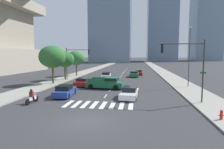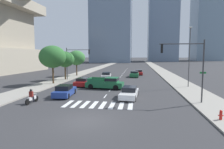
# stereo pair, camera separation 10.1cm
# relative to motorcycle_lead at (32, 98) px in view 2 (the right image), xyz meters

# --- Properties ---
(ground_plane) EXTENTS (800.00, 800.00, 0.00)m
(ground_plane) POSITION_rel_motorcycle_lead_xyz_m (6.86, -4.36, -0.58)
(ground_plane) COLOR #333335
(sidewalk_east) EXTENTS (4.00, 260.00, 0.15)m
(sidewalk_east) POSITION_rel_motorcycle_lead_xyz_m (17.96, 25.64, -0.51)
(sidewalk_east) COLOR gray
(sidewalk_east) RESTS_ON ground
(sidewalk_west) EXTENTS (4.00, 260.00, 0.15)m
(sidewalk_west) POSITION_rel_motorcycle_lead_xyz_m (-4.25, 25.64, -0.51)
(sidewalk_west) COLOR gray
(sidewalk_west) RESTS_ON ground
(crosswalk_near) EXTENTS (6.75, 2.75, 0.01)m
(crosswalk_near) POSITION_rel_motorcycle_lead_xyz_m (6.86, 0.30, -0.58)
(crosswalk_near) COLOR silver
(crosswalk_near) RESTS_ON ground
(lane_divider_center) EXTENTS (0.14, 50.00, 0.01)m
(lane_divider_center) POSITION_rel_motorcycle_lead_xyz_m (6.86, 28.30, -0.58)
(lane_divider_center) COLOR silver
(lane_divider_center) RESTS_ON ground
(motorcycle_lead) EXTENTS (0.70, 2.09, 1.49)m
(motorcycle_lead) POSITION_rel_motorcycle_lead_xyz_m (0.00, 0.00, 0.00)
(motorcycle_lead) COLOR black
(motorcycle_lead) RESTS_ON ground
(pickup_truck) EXTENTS (5.58, 2.56, 1.67)m
(pickup_truck) POSITION_rel_motorcycle_lead_xyz_m (6.18, 9.41, 0.23)
(pickup_truck) COLOR #1E6038
(pickup_truck) RESTS_ON ground
(sedan_blue_0) EXTENTS (2.13, 4.44, 1.35)m
(sedan_blue_0) POSITION_rel_motorcycle_lead_xyz_m (2.04, 3.69, 0.04)
(sedan_blue_0) COLOR navy
(sedan_blue_0) RESTS_ON ground
(sedan_red_1) EXTENTS (2.03, 4.43, 1.27)m
(sedan_red_1) POSITION_rel_motorcycle_lead_xyz_m (1.99, 11.65, 0.01)
(sedan_red_1) COLOR maroon
(sedan_red_1) RESTS_ON ground
(sedan_red_2) EXTENTS (1.95, 4.56, 1.22)m
(sedan_red_2) POSITION_rel_motorcycle_lead_xyz_m (10.95, 30.35, -0.02)
(sedan_red_2) COLOR maroon
(sedan_red_2) RESTS_ON ground
(sedan_white_3) EXTENTS (2.23, 4.87, 1.31)m
(sedan_white_3) POSITION_rel_motorcycle_lead_xyz_m (4.13, 21.62, 0.02)
(sedan_white_3) COLOR silver
(sedan_white_3) RESTS_ON ground
(sedan_white_4) EXTENTS (2.14, 4.86, 1.25)m
(sedan_white_4) POSITION_rel_motorcycle_lead_xyz_m (9.74, 3.94, -0.01)
(sedan_white_4) COLOR silver
(sedan_white_4) RESTS_ON ground
(sedan_green_5) EXTENTS (2.06, 4.50, 1.32)m
(sedan_green_5) POSITION_rel_motorcycle_lead_xyz_m (9.97, 25.12, 0.03)
(sedan_green_5) COLOR #1E6038
(sedan_green_5) RESTS_ON ground
(fire_hydrant) EXTENTS (0.36, 0.20, 0.72)m
(fire_hydrant) POSITION_rel_motorcycle_lead_xyz_m (16.76, -3.15, -0.07)
(fire_hydrant) COLOR red
(fire_hydrant) RESTS_ON sidewalk_east
(traffic_signal_near) EXTENTS (4.58, 0.28, 6.25)m
(traffic_signal_near) POSITION_rel_motorcycle_lead_xyz_m (15.53, 2.03, 3.83)
(traffic_signal_near) COLOR #333335
(traffic_signal_near) RESTS_ON sidewalk_east
(traffic_signal_far) EXTENTS (5.02, 0.28, 6.17)m
(traffic_signal_far) POSITION_rel_motorcycle_lead_xyz_m (-1.32, 17.81, 3.81)
(traffic_signal_far) COLOR #333335
(traffic_signal_far) RESTS_ON sidewalk_west
(street_lamp_east) EXTENTS (0.50, 0.24, 8.88)m
(street_lamp_east) POSITION_rel_motorcycle_lead_xyz_m (18.26, 11.88, 4.62)
(street_lamp_east) COLOR #3F3F42
(street_lamp_east) RESTS_ON sidewalk_east
(street_tree_nearest) EXTENTS (4.39, 4.39, 6.34)m
(street_tree_nearest) POSITION_rel_motorcycle_lead_xyz_m (-3.45, 12.40, 4.04)
(street_tree_nearest) COLOR #4C3823
(street_tree_nearest) RESTS_ON sidewalk_west
(street_tree_second) EXTENTS (3.63, 3.63, 5.48)m
(street_tree_second) POSITION_rel_motorcycle_lead_xyz_m (-3.45, 17.85, 3.49)
(street_tree_second) COLOR #4C3823
(street_tree_second) RESTS_ON sidewalk_west
(street_tree_third) EXTENTS (4.00, 4.00, 5.83)m
(street_tree_third) POSITION_rel_motorcycle_lead_xyz_m (-3.45, 24.92, 3.68)
(street_tree_third) COLOR #4C3823
(street_tree_third) RESTS_ON sidewalk_west
(office_tower_center_skyline) EXTENTS (22.42, 20.01, 85.33)m
(office_tower_center_skyline) POSITION_rel_motorcycle_lead_xyz_m (29.88, 138.96, 35.75)
(office_tower_center_skyline) COLOR slate
(office_tower_center_skyline) RESTS_ON ground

